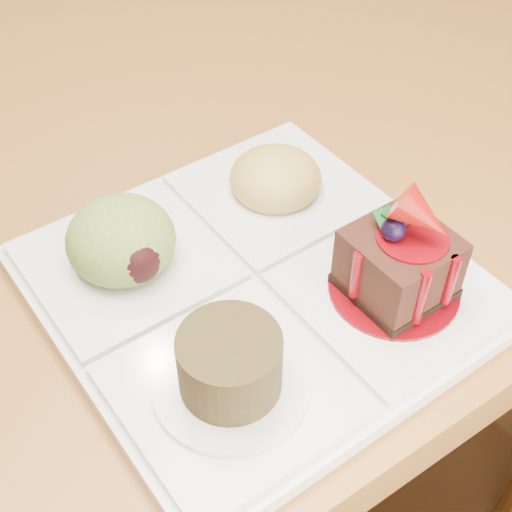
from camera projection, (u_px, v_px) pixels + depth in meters
ground at (42, 315)px, 1.45m from camera, size 6.00×6.00×0.00m
sampler_plate at (250, 269)px, 0.47m from camera, size 0.27×0.27×0.10m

